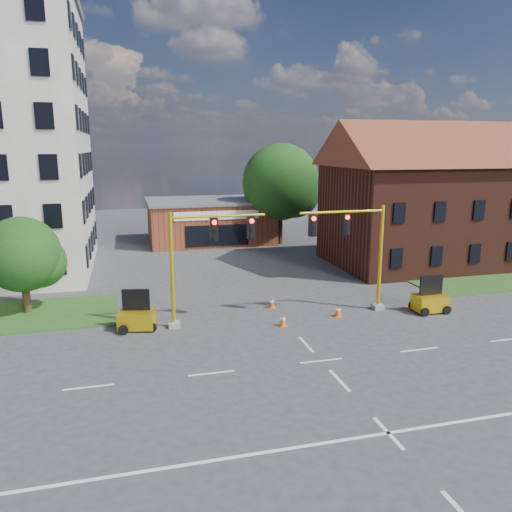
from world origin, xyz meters
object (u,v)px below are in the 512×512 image
(signal_mast_west, at_px, (203,254))
(trailer_west, at_px, (137,317))
(signal_mast_east, at_px, (355,246))
(pickup_white, at_px, (420,266))
(trailer_east, at_px, (430,301))

(signal_mast_west, bearing_deg, trailer_west, 176.93)
(signal_mast_east, distance_m, trailer_west, 12.70)
(signal_mast_east, relative_size, pickup_white, 1.24)
(trailer_west, bearing_deg, trailer_east, 7.65)
(signal_mast_west, xyz_separation_m, signal_mast_east, (8.71, 0.00, 0.00))
(signal_mast_west, bearing_deg, trailer_east, -5.24)
(signal_mast_west, relative_size, trailer_east, 2.97)
(trailer_west, distance_m, trailer_east, 16.66)
(signal_mast_west, distance_m, trailer_west, 4.83)
(trailer_west, height_order, pickup_white, trailer_west)
(signal_mast_west, relative_size, trailer_west, 2.96)
(signal_mast_east, bearing_deg, pickup_white, 37.24)
(signal_mast_east, bearing_deg, trailer_east, -15.44)
(trailer_east, bearing_deg, signal_mast_east, 165.27)
(signal_mast_west, bearing_deg, pickup_white, 20.69)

